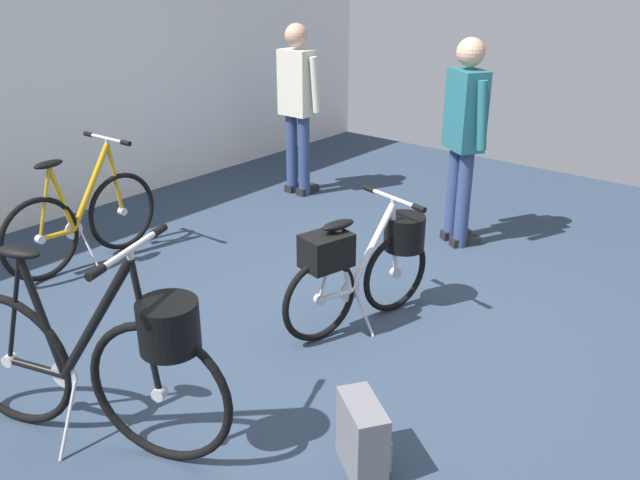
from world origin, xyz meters
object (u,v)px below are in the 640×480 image
Objects in this scene: display_bike_right at (100,359)px; visitor_browsing at (297,100)px; backpack_on_floor at (363,437)px; visitor_near_wall at (464,132)px; display_bike_left at (83,219)px; folding_bike_foreground at (366,260)px.

visitor_browsing is at bearing 27.89° from display_bike_right.
visitor_browsing is at bearing 45.65° from backpack_on_floor.
visitor_near_wall is 1.00× the size of visitor_browsing.
backpack_on_floor is at bearing -98.93° from display_bike_left.
visitor_near_wall is at bearing -0.83° from display_bike_right.
display_bike_right is at bearing -119.49° from display_bike_left.
folding_bike_foreground is 0.78× the size of display_bike_right.
visitor_browsing reaches higher than backpack_on_floor.
display_bike_left is at bearing 137.51° from visitor_near_wall.
visitor_browsing reaches higher than folding_bike_foreground.
folding_bike_foreground is 0.69× the size of visitor_near_wall.
display_bike_left is at bearing 176.36° from visitor_browsing.
display_bike_left is 0.82× the size of visitor_near_wall.
display_bike_right is at bearing 121.51° from backpack_on_floor.
folding_bike_foreground is 3.15× the size of backpack_on_floor.
backpack_on_floor is (-0.46, -2.91, -0.17)m from display_bike_left.
display_bike_right is 0.90× the size of visitor_browsing.
visitor_near_wall is at bearing -93.86° from visitor_browsing.
visitor_near_wall is 4.53× the size of backpack_on_floor.
visitor_browsing is (2.25, -0.14, 0.56)m from display_bike_left.
folding_bike_foreground is 1.71m from display_bike_right.
folding_bike_foreground is at bearing -7.78° from display_bike_right.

